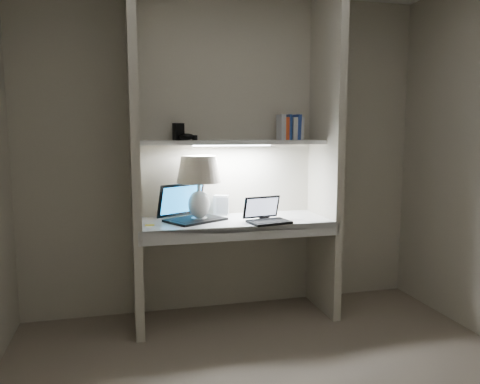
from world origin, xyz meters
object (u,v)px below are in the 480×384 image
object	(u,v)px
table_lamp	(199,177)
speaker	(221,205)
laptop_netbook	(266,216)
book_row	(290,128)
laptop_main	(190,212)

from	to	relation	value
table_lamp	speaker	xyz separation A→B (m)	(0.21, 0.19, -0.25)
laptop_netbook	book_row	distance (m)	0.77
laptop_netbook	speaker	size ratio (longest dim) A/B	2.08
laptop_main	laptop_netbook	bearing A→B (deg)	-52.48
laptop_netbook	book_row	xyz separation A→B (m)	(0.29, 0.30, 0.65)
laptop_main	book_row	bearing A→B (deg)	-23.96
table_lamp	laptop_main	world-z (taller)	table_lamp
laptop_main	laptop_netbook	distance (m)	0.58
table_lamp	speaker	world-z (taller)	table_lamp
table_lamp	laptop_netbook	size ratio (longest dim) A/B	1.47
speaker	table_lamp	bearing A→B (deg)	-113.68
laptop_main	speaker	bearing A→B (deg)	-0.08
laptop_netbook	speaker	distance (m)	0.46
speaker	book_row	xyz separation A→B (m)	(0.54, -0.07, 0.61)
laptop_main	laptop_netbook	world-z (taller)	laptop_main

